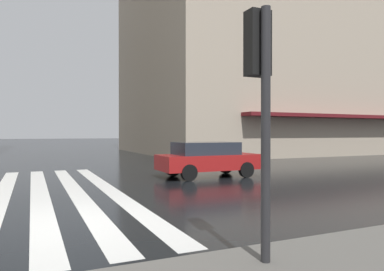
# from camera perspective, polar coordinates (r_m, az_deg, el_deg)

# --- Properties ---
(ground_plane) EXTENTS (220.00, 220.00, 0.00)m
(ground_plane) POSITION_cam_1_polar(r_m,az_deg,el_deg) (7.59, -18.19, -13.18)
(ground_plane) COLOR black
(haussmann_block_corner) EXTENTS (19.37, 26.19, 22.32)m
(haussmann_block_corner) POSITION_cam_1_polar(r_m,az_deg,el_deg) (37.26, 12.51, 14.62)
(haussmann_block_corner) COLOR tan
(haussmann_block_corner) RESTS_ON ground_plane
(traffic_signal_post) EXTENTS (0.44, 0.30, 3.22)m
(traffic_signal_post) POSITION_cam_1_polar(r_m,az_deg,el_deg) (4.73, 10.84, 8.88)
(traffic_signal_post) COLOR #232326
(traffic_signal_post) RESTS_ON sidewalk_pavement
(car_red) EXTENTS (1.85, 4.10, 1.41)m
(car_red) POSITION_cam_1_polar(r_m,az_deg,el_deg) (14.43, 2.58, -3.66)
(car_red) COLOR maroon
(car_red) RESTS_ON ground_plane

